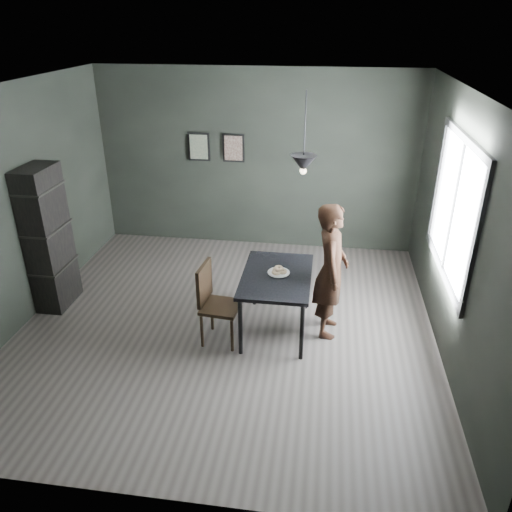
# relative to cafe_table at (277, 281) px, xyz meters

# --- Properties ---
(ground) EXTENTS (5.00, 5.00, 0.00)m
(ground) POSITION_rel_cafe_table_xyz_m (-0.60, 0.00, -0.67)
(ground) COLOR #393431
(ground) RESTS_ON ground
(back_wall) EXTENTS (5.00, 0.10, 2.80)m
(back_wall) POSITION_rel_cafe_table_xyz_m (-0.60, 2.50, 0.73)
(back_wall) COLOR black
(back_wall) RESTS_ON ground
(ceiling) EXTENTS (5.00, 5.00, 0.02)m
(ceiling) POSITION_rel_cafe_table_xyz_m (-0.60, 0.00, 2.13)
(ceiling) COLOR silver
(ceiling) RESTS_ON ground
(window_assembly) EXTENTS (0.04, 1.96, 1.56)m
(window_assembly) POSITION_rel_cafe_table_xyz_m (1.87, 0.20, 0.93)
(window_assembly) COLOR white
(window_assembly) RESTS_ON ground
(cafe_table) EXTENTS (0.80, 1.20, 0.75)m
(cafe_table) POSITION_rel_cafe_table_xyz_m (0.00, 0.00, 0.00)
(cafe_table) COLOR black
(cafe_table) RESTS_ON ground
(white_plate) EXTENTS (0.23, 0.23, 0.01)m
(white_plate) POSITION_rel_cafe_table_xyz_m (0.02, 0.03, 0.08)
(white_plate) COLOR white
(white_plate) RESTS_ON cafe_table
(donut_pile) EXTENTS (0.17, 0.18, 0.08)m
(donut_pile) POSITION_rel_cafe_table_xyz_m (0.02, 0.03, 0.12)
(donut_pile) COLOR beige
(donut_pile) RESTS_ON white_plate
(woman) EXTENTS (0.40, 0.60, 1.63)m
(woman) POSITION_rel_cafe_table_xyz_m (0.62, 0.06, 0.14)
(woman) COLOR black
(woman) RESTS_ON ground
(wood_chair) EXTENTS (0.46, 0.46, 0.97)m
(wood_chair) POSITION_rel_cafe_table_xyz_m (-0.69, -0.30, -0.12)
(wood_chair) COLOR black
(wood_chair) RESTS_ON ground
(shelf_unit) EXTENTS (0.35, 0.62, 1.85)m
(shelf_unit) POSITION_rel_cafe_table_xyz_m (-2.92, 0.21, 0.26)
(shelf_unit) COLOR black
(shelf_unit) RESTS_ON ground
(pendant_lamp) EXTENTS (0.28, 0.28, 0.86)m
(pendant_lamp) POSITION_rel_cafe_table_xyz_m (0.25, 0.10, 1.38)
(pendant_lamp) COLOR black
(pendant_lamp) RESTS_ON ground
(framed_print_left) EXTENTS (0.34, 0.04, 0.44)m
(framed_print_left) POSITION_rel_cafe_table_xyz_m (-1.50, 2.47, 0.93)
(framed_print_left) COLOR black
(framed_print_left) RESTS_ON ground
(framed_print_right) EXTENTS (0.34, 0.04, 0.44)m
(framed_print_right) POSITION_rel_cafe_table_xyz_m (-0.95, 2.47, 0.93)
(framed_print_right) COLOR black
(framed_print_right) RESTS_ON ground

